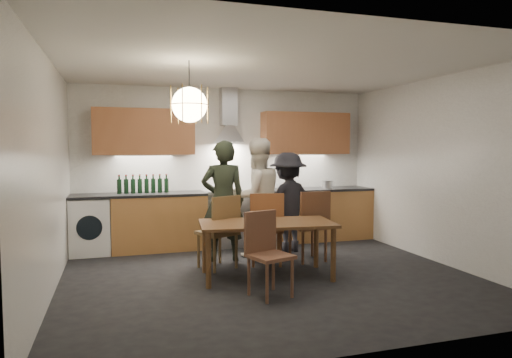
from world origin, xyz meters
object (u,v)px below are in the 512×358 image
object	(u,v)px
dining_table	(267,228)
chair_back_left	(221,227)
person_mid	(257,197)
person_right	(288,202)
person_left	(223,201)
mixing_bowl	(288,188)
stock_pot	(327,185)
wine_bottles	(143,184)
chair_front	(266,247)

from	to	relation	value
dining_table	chair_back_left	size ratio (longest dim) A/B	1.76
chair_back_left	person_mid	xyz separation A→B (m)	(0.67, 0.59, 0.31)
dining_table	person_right	world-z (taller)	person_right
person_left	mixing_bowl	distance (m)	1.60
mixing_bowl	person_right	bearing A→B (deg)	-111.94
person_right	mixing_bowl	bearing A→B (deg)	-126.46
stock_pot	mixing_bowl	bearing A→B (deg)	-174.64
person_right	stock_pot	xyz separation A→B (m)	(1.01, 0.70, 0.19)
wine_bottles	chair_front	bearing A→B (deg)	-66.67
mixing_bowl	stock_pot	xyz separation A→B (m)	(0.76, 0.07, 0.03)
chair_back_left	person_right	bearing A→B (deg)	-174.21
person_left	person_right	distance (m)	1.11
person_left	stock_pot	size ratio (longest dim) A/B	9.40
person_mid	stock_pot	distance (m)	1.76
person_left	person_mid	bearing A→B (deg)	-157.18
wine_bottles	person_mid	bearing A→B (deg)	-29.59
stock_pot	person_right	bearing A→B (deg)	-145.26
person_left	person_right	size ratio (longest dim) A/B	1.11
person_left	wine_bottles	xyz separation A→B (m)	(-1.04, 1.04, 0.19)
chair_back_left	chair_front	world-z (taller)	chair_back_left
person_left	person_mid	distance (m)	0.56
chair_front	person_mid	xyz separation A→B (m)	(0.44, 1.75, 0.35)
chair_front	wine_bottles	size ratio (longest dim) A/B	1.16
person_mid	mixing_bowl	distance (m)	1.09
chair_front	person_left	xyz separation A→B (m)	(-0.10, 1.61, 0.33)
chair_front	wine_bottles	bearing A→B (deg)	95.56
chair_back_left	wine_bottles	xyz separation A→B (m)	(-0.91, 1.49, 0.48)
chair_front	stock_pot	bearing A→B (deg)	34.44
person_right	stock_pot	bearing A→B (deg)	-159.78
person_mid	wine_bottles	distance (m)	1.83
chair_front	person_right	world-z (taller)	person_right
person_left	wine_bottles	distance (m)	1.48
chair_back_left	person_left	world-z (taller)	person_left
person_left	person_right	xyz separation A→B (m)	(1.08, 0.26, -0.09)
dining_table	stock_pot	distance (m)	2.64
chair_front	stock_pot	xyz separation A→B (m)	(1.99, 2.57, 0.44)
mixing_bowl	chair_front	bearing A→B (deg)	-116.30
person_left	mixing_bowl	size ratio (longest dim) A/B	6.40
mixing_bowl	wine_bottles	world-z (taller)	wine_bottles
chair_front	person_mid	size ratio (longest dim) A/B	0.52
stock_pot	wine_bottles	xyz separation A→B (m)	(-3.14, 0.08, 0.08)
person_right	person_mid	bearing A→B (deg)	-2.31
dining_table	chair_back_left	xyz separation A→B (m)	(-0.46, 0.52, -0.05)
chair_back_left	person_mid	bearing A→B (deg)	-163.18
person_right	stock_pot	size ratio (longest dim) A/B	8.44
mixing_bowl	stock_pot	size ratio (longest dim) A/B	1.47
person_right	chair_back_left	bearing A→B (deg)	15.83
person_mid	wine_bottles	world-z (taller)	person_mid
chair_back_left	dining_table	bearing A→B (deg)	106.72
chair_back_left	person_mid	size ratio (longest dim) A/B	0.56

